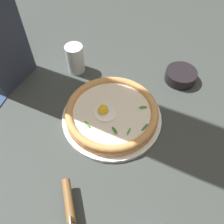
{
  "coord_description": "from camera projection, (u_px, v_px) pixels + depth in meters",
  "views": [
    {
      "loc": [
        -0.2,
        0.39,
        0.64
      ],
      "look_at": [
        0.05,
        -0.0,
        0.03
      ],
      "focal_mm": 39.04,
      "sensor_mm": 36.0,
      "label": 1
    }
  ],
  "objects": [
    {
      "name": "ground_plane",
      "position": [
        124.0,
        127.0,
        0.79
      ],
      "size": [
        2.4,
        2.4,
        0.03
      ],
      "primitive_type": "cube",
      "color": "#353A38",
      "rests_on": "ground"
    },
    {
      "name": "pizza_plate",
      "position": [
        112.0,
        117.0,
        0.78
      ],
      "size": [
        0.32,
        0.32,
        0.01
      ],
      "primitive_type": "cylinder",
      "color": "white",
      "rests_on": "ground"
    },
    {
      "name": "pizza",
      "position": [
        112.0,
        112.0,
        0.76
      ],
      "size": [
        0.29,
        0.29,
        0.06
      ],
      "color": "tan",
      "rests_on": "pizza_plate"
    },
    {
      "name": "side_bowl",
      "position": [
        181.0,
        76.0,
        0.88
      ],
      "size": [
        0.11,
        0.11,
        0.04
      ],
      "primitive_type": "cylinder",
      "color": "black",
      "rests_on": "ground"
    },
    {
      "name": "pizza_cutter",
      "position": [
        70.0,
        208.0,
        0.58
      ],
      "size": [
        0.13,
        0.12,
        0.07
      ],
      "color": "silver",
      "rests_on": "ground"
    },
    {
      "name": "drinking_glass",
      "position": [
        75.0,
        60.0,
        0.89
      ],
      "size": [
        0.06,
        0.06,
        0.11
      ],
      "color": "silver",
      "rests_on": "ground"
    }
  ]
}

